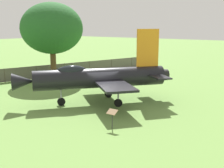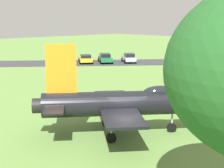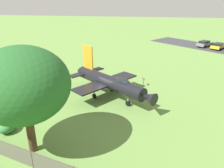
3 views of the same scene
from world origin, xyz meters
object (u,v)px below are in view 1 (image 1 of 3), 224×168
object	(u,v)px
display_jet	(96,77)
shrub_near_fence	(88,73)
info_plaque	(112,115)
shade_tree	(52,28)

from	to	relation	value
display_jet	shrub_near_fence	size ratio (longest dim) A/B	6.29
display_jet	info_plaque	bearing A→B (deg)	87.12
shrub_near_fence	info_plaque	world-z (taller)	info_plaque
display_jet	shade_tree	distance (m)	11.72
shrub_near_fence	info_plaque	bearing A→B (deg)	-43.80
shrub_near_fence	shade_tree	bearing A→B (deg)	-120.57
shade_tree	info_plaque	size ratio (longest dim) A/B	7.30
shade_tree	info_plaque	world-z (taller)	shade_tree
shade_tree	shrub_near_fence	size ratio (longest dim) A/B	4.86
shade_tree	shrub_near_fence	world-z (taller)	shade_tree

